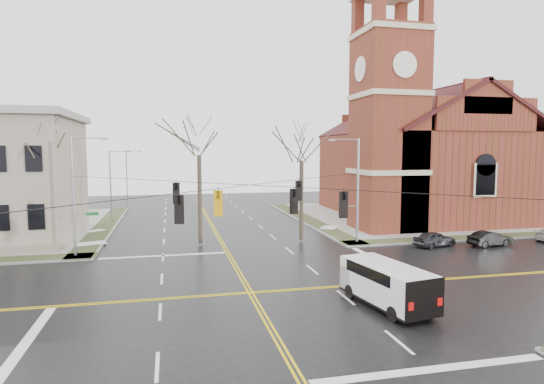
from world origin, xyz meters
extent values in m
plane|color=black|center=(0.00, 0.00, 0.00)|extent=(120.00, 120.00, 0.00)
cube|color=gray|center=(25.00, 25.00, 0.07)|extent=(30.00, 30.00, 0.15)
cube|color=#343E22|center=(11.20, 25.00, 0.15)|extent=(2.00, 30.00, 0.02)
cube|color=#343E22|center=(25.00, 11.20, 0.15)|extent=(30.00, 2.00, 0.02)
cube|color=#343E22|center=(-11.20, 25.00, 0.15)|extent=(2.00, 30.00, 0.02)
cube|color=gold|center=(-0.12, 0.00, 0.01)|extent=(0.12, 100.00, 0.01)
cube|color=gold|center=(0.12, 0.00, 0.01)|extent=(0.12, 100.00, 0.01)
cube|color=gold|center=(0.00, -0.12, 0.01)|extent=(100.00, 0.12, 0.01)
cube|color=gold|center=(0.00, 0.12, 0.01)|extent=(100.00, 0.12, 0.01)
cube|color=silver|center=(5.00, -10.50, 0.01)|extent=(9.50, 0.50, 0.01)
cube|color=silver|center=(-5.00, 10.50, 0.01)|extent=(9.50, 0.50, 0.01)
cube|color=silver|center=(-10.50, -5.00, 0.01)|extent=(0.50, 9.50, 0.01)
cube|color=silver|center=(10.50, 5.00, 0.01)|extent=(0.50, 9.50, 0.01)
cube|color=brown|center=(17.00, 17.00, 10.00)|extent=(6.00, 6.00, 20.00)
cube|color=#C4BA96|center=(17.00, 17.00, 19.50)|extent=(6.30, 6.30, 0.50)
cylinder|color=silver|center=(17.00, 13.95, 16.00)|extent=(2.40, 0.15, 2.40)
cylinder|color=silver|center=(13.95, 17.00, 16.00)|extent=(0.15, 2.40, 2.40)
cube|color=brown|center=(26.00, 26.00, 5.00)|extent=(18.00, 24.00, 10.00)
cube|color=brown|center=(16.80, 20.00, 2.20)|extent=(2.00, 5.00, 4.40)
cylinder|color=gray|center=(11.50, 11.50, 4.65)|extent=(0.20, 0.20, 9.00)
cylinder|color=gray|center=(10.90, 11.50, 3.30)|extent=(1.20, 0.06, 0.06)
cube|color=#0F571C|center=(10.20, 11.50, 3.30)|extent=(0.90, 0.04, 0.25)
cylinder|color=gray|center=(10.30, 11.50, 9.05)|extent=(2.40, 0.08, 0.08)
cube|color=gray|center=(9.10, 11.50, 9.00)|extent=(0.50, 0.22, 0.15)
cylinder|color=gray|center=(-11.50, 11.50, 4.65)|extent=(0.20, 0.20, 9.00)
cylinder|color=gray|center=(-10.90, 11.50, 3.30)|extent=(1.20, 0.06, 0.06)
cube|color=#0F571C|center=(-10.20, 11.50, 3.30)|extent=(0.90, 0.04, 0.25)
cylinder|color=gray|center=(-10.30, 11.50, 9.05)|extent=(2.40, 0.08, 0.08)
cube|color=gray|center=(-9.10, 11.50, 9.00)|extent=(0.50, 0.22, 0.15)
cylinder|color=black|center=(0.00, 0.00, 6.20)|extent=(23.02, 23.02, 0.03)
cylinder|color=black|center=(0.00, 0.00, 6.20)|extent=(23.02, 23.02, 0.03)
imported|color=black|center=(-4.00, -4.00, 5.45)|extent=(0.21, 0.26, 1.30)
imported|color=black|center=(4.00, 4.00, 5.45)|extent=(0.21, 0.26, 1.30)
imported|color=orange|center=(-2.00, -2.00, 5.45)|extent=(0.21, 0.26, 1.30)
imported|color=black|center=(-4.00, 4.00, 5.45)|extent=(0.21, 0.26, 1.30)
imported|color=black|center=(4.00, -4.00, 5.45)|extent=(0.21, 0.26, 1.30)
imported|color=black|center=(2.00, -2.00, 5.45)|extent=(0.21, 0.26, 1.30)
cylinder|color=gray|center=(-10.80, 28.00, 4.10)|extent=(0.16, 0.16, 8.00)
cylinder|color=gray|center=(-9.80, 28.00, 8.00)|extent=(2.00, 0.07, 0.07)
cube|color=gray|center=(-8.80, 28.00, 7.95)|extent=(0.45, 0.20, 0.13)
cylinder|color=gray|center=(-10.80, 48.00, 4.10)|extent=(0.16, 0.16, 8.00)
cylinder|color=gray|center=(-9.80, 48.00, 8.00)|extent=(2.00, 0.07, 0.07)
cube|color=gray|center=(-8.80, 48.00, 7.95)|extent=(0.45, 0.20, 0.13)
cube|color=white|center=(6.51, -3.88, 1.29)|extent=(3.15, 5.99, 1.83)
cube|color=white|center=(6.11, -1.55, 1.02)|extent=(2.34, 1.33, 1.29)
cube|color=black|center=(6.04, -1.17, 1.61)|extent=(1.98, 0.47, 0.86)
cube|color=black|center=(6.48, -3.66, 1.88)|extent=(2.86, 4.20, 0.59)
cube|color=#B70C0A|center=(6.18, -6.88, 1.08)|extent=(0.27, 0.12, 0.37)
cube|color=#B70C0A|center=(7.84, -6.59, 1.08)|extent=(0.27, 0.12, 0.37)
cube|color=black|center=(6.51, -3.88, 0.35)|extent=(3.21, 6.06, 0.11)
cylinder|color=black|center=(5.22, -2.19, 0.39)|extent=(0.41, 0.81, 0.77)
cylinder|color=black|center=(7.17, -1.85, 0.39)|extent=(0.41, 0.81, 0.77)
cylinder|color=black|center=(5.86, -5.90, 0.39)|extent=(0.41, 0.81, 0.77)
cylinder|color=black|center=(7.81, -5.56, 0.39)|extent=(0.41, 0.81, 0.77)
imported|color=black|center=(17.40, 8.87, 0.65)|extent=(4.07, 2.36, 1.30)
imported|color=black|center=(22.12, 7.97, 0.64)|extent=(4.03, 1.84, 1.28)
cylinder|color=#332A20|center=(-14.01, 13.58, 3.78)|extent=(0.36, 0.36, 7.26)
cylinder|color=#332A20|center=(-1.90, 13.90, 3.94)|extent=(0.36, 0.36, 7.58)
cylinder|color=#332A20|center=(6.95, 13.32, 3.70)|extent=(0.36, 0.36, 7.10)
camera|label=1|loc=(-4.41, -25.02, 8.16)|focal=30.00mm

